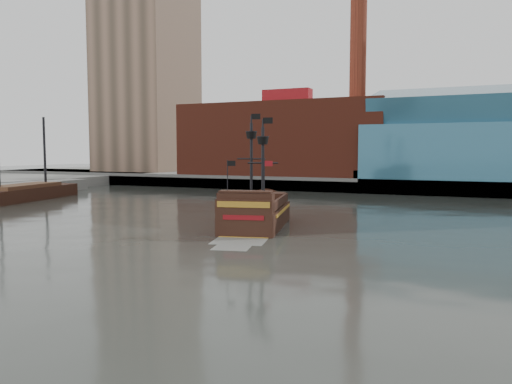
% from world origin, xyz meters
% --- Properties ---
extents(ground, '(400.00, 400.00, 0.00)m').
position_xyz_m(ground, '(0.00, 0.00, 0.00)').
color(ground, '#232621').
rests_on(ground, ground).
extents(promenade_far, '(220.00, 60.00, 2.00)m').
position_xyz_m(promenade_far, '(0.00, 92.00, 1.00)').
color(promenade_far, slate).
rests_on(promenade_far, ground).
extents(seawall, '(220.00, 1.00, 2.60)m').
position_xyz_m(seawall, '(0.00, 62.50, 1.30)').
color(seawall, '#4C4C49').
rests_on(seawall, ground).
extents(skyline, '(149.00, 45.00, 62.00)m').
position_xyz_m(skyline, '(5.21, 84.56, 24.55)').
color(skyline, '#7D5E4B').
rests_on(skyline, promenade_far).
extents(pirate_ship, '(8.44, 16.70, 12.00)m').
position_xyz_m(pirate_ship, '(-5.46, 19.44, 1.09)').
color(pirate_ship, black).
rests_on(pirate_ship, ground).
extents(docked_vessel, '(9.49, 21.95, 14.56)m').
position_xyz_m(docked_vessel, '(-48.24, 29.32, 0.93)').
color(docked_vessel, black).
rests_on(docked_vessel, ground).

